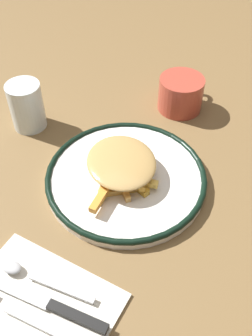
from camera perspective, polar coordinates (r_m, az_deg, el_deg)
name	(u,v)px	position (r m, az deg, el deg)	size (l,w,h in m)	color
ground_plane	(126,181)	(0.71, 0.00, -2.00)	(2.60, 2.60, 0.00)	brown
plate	(126,177)	(0.70, 0.00, -1.39)	(0.29, 0.29, 0.02)	white
fries_heap	(123,166)	(0.68, -0.46, 0.35)	(0.20, 0.18, 0.04)	#C68641
napkin	(40,302)	(0.59, -12.52, -18.75)	(0.15, 0.21, 0.01)	silver
fork	(19,314)	(0.58, -15.50, -20.00)	(0.03, 0.18, 0.01)	silver
knife	(51,305)	(0.58, -10.97, -19.24)	(0.04, 0.21, 0.01)	black
spoon	(31,275)	(0.60, -13.88, -15.07)	(0.04, 0.15, 0.01)	silver
water_glass	(27,106)	(0.81, -14.45, 8.85)	(0.07, 0.07, 0.10)	silver
coffee_mug	(181,93)	(0.85, 8.10, 10.82)	(0.12, 0.10, 0.07)	#B24333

